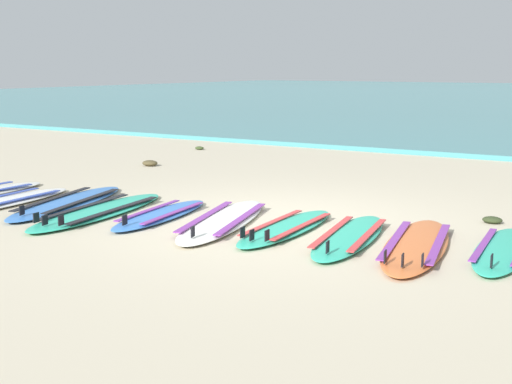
% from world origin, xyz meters
% --- Properties ---
extents(ground_plane, '(80.00, 80.00, 0.00)m').
position_xyz_m(ground_plane, '(0.00, 0.00, 0.00)').
color(ground_plane, '#C1B599').
extents(surfboard_1, '(0.73, 2.25, 0.18)m').
position_xyz_m(surfboard_1, '(-3.55, -0.93, 0.04)').
color(surfboard_1, white).
rests_on(surfboard_1, ground).
extents(surfboard_2, '(1.21, 2.55, 0.18)m').
position_xyz_m(surfboard_2, '(-2.80, -0.54, 0.04)').
color(surfboard_2, '#3875CC').
rests_on(surfboard_2, ground).
extents(surfboard_3, '(0.95, 2.56, 0.18)m').
position_xyz_m(surfboard_3, '(-2.06, -0.73, 0.04)').
color(surfboard_3, '#2DB793').
rests_on(surfboard_3, ground).
extents(surfboard_4, '(0.73, 1.96, 0.18)m').
position_xyz_m(surfboard_4, '(-1.29, -0.49, 0.04)').
color(surfboard_4, '#3875CC').
rests_on(surfboard_4, ground).
extents(surfboard_5, '(1.23, 2.52, 0.18)m').
position_xyz_m(surfboard_5, '(-0.48, -0.36, 0.04)').
color(surfboard_5, silver).
rests_on(surfboard_5, ground).
extents(surfboard_6, '(0.62, 2.06, 0.18)m').
position_xyz_m(surfboard_6, '(0.31, -0.29, 0.04)').
color(surfboard_6, '#2DB793').
rests_on(surfboard_6, ground).
extents(surfboard_7, '(0.87, 2.18, 0.18)m').
position_xyz_m(surfboard_7, '(1.06, -0.29, 0.04)').
color(surfboard_7, '#2DB793').
rests_on(surfboard_7, ground).
extents(surfboard_8, '(1.03, 2.42, 0.18)m').
position_xyz_m(surfboard_8, '(1.77, -0.27, 0.04)').
color(surfboard_8, orange).
rests_on(surfboard_8, ground).
extents(surfboard_9, '(0.66, 2.00, 0.18)m').
position_xyz_m(surfboard_9, '(2.54, -0.02, 0.04)').
color(surfboard_9, '#2DB793').
rests_on(surfboard_9, ground).
extents(seaweed_clump_near_shoreline, '(0.20, 0.16, 0.07)m').
position_xyz_m(seaweed_clump_near_shoreline, '(-4.93, 5.27, 0.04)').
color(seaweed_clump_near_shoreline, '#384723').
rests_on(seaweed_clump_near_shoreline, ground).
extents(seaweed_clump_mid_sand, '(0.30, 0.24, 0.10)m').
position_xyz_m(seaweed_clump_mid_sand, '(-4.23, 2.79, 0.05)').
color(seaweed_clump_mid_sand, '#4C4228').
rests_on(seaweed_clump_mid_sand, ground).
extents(seaweed_clump_by_the_boards, '(0.22, 0.18, 0.08)m').
position_xyz_m(seaweed_clump_by_the_boards, '(2.15, 1.27, 0.04)').
color(seaweed_clump_by_the_boards, '#2D381E').
rests_on(seaweed_clump_by_the_boards, ground).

